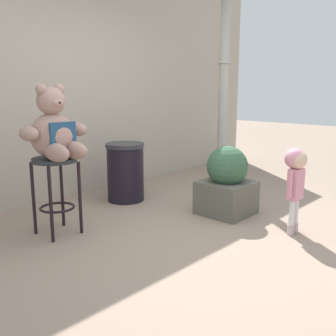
{
  "coord_description": "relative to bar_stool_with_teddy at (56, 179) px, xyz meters",
  "views": [
    {
      "loc": [
        -2.7,
        -2.14,
        1.39
      ],
      "look_at": [
        -0.03,
        0.32,
        0.63
      ],
      "focal_mm": 41.42,
      "sensor_mm": 36.0,
      "label": 1
    }
  ],
  "objects": [
    {
      "name": "lamppost",
      "position": [
        2.72,
        -0.0,
        0.66
      ],
      "size": [
        0.34,
        0.34,
        3.0
      ],
      "color": "#B3A299",
      "rests_on": "ground_plane"
    },
    {
      "name": "bar_stool_with_teddy",
      "position": [
        0.0,
        0.0,
        0.0
      ],
      "size": [
        0.42,
        0.42,
        0.75
      ],
      "color": "#272A2F",
      "rests_on": "ground_plane"
    },
    {
      "name": "teddy_bear",
      "position": [
        0.0,
        -0.03,
        0.46
      ],
      "size": [
        0.65,
        0.58,
        0.68
      ],
      "color": "#A47F73",
      "rests_on": "bar_stool_with_teddy"
    },
    {
      "name": "child_walking",
      "position": [
        1.54,
        -1.66,
        0.07
      ],
      "size": [
        0.27,
        0.21,
        0.84
      ],
      "rotation": [
        0.0,
        0.0,
        0.7
      ],
      "color": "#C7A8AC",
      "rests_on": "ground_plane"
    },
    {
      "name": "planter_with_shrub",
      "position": [
        1.61,
        -0.85,
        -0.19
      ],
      "size": [
        0.53,
        0.53,
        0.77
      ],
      "color": "#5A574D",
      "rests_on": "ground_plane"
    },
    {
      "name": "ground_plane",
      "position": [
        0.8,
        -1.06,
        -0.54
      ],
      "size": [
        24.0,
        24.0,
        0.0
      ],
      "primitive_type": "plane",
      "color": "gray"
    },
    {
      "name": "trash_bin",
      "position": [
        1.2,
        0.38,
        -0.18
      ],
      "size": [
        0.48,
        0.48,
        0.72
      ],
      "color": "black",
      "rests_on": "ground_plane"
    },
    {
      "name": "building_wall",
      "position": [
        0.8,
        1.2,
        1.11
      ],
      "size": [
        7.85,
        0.3,
        3.29
      ],
      "primitive_type": "cube",
      "color": "#ACA090",
      "rests_on": "ground_plane"
    }
  ]
}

